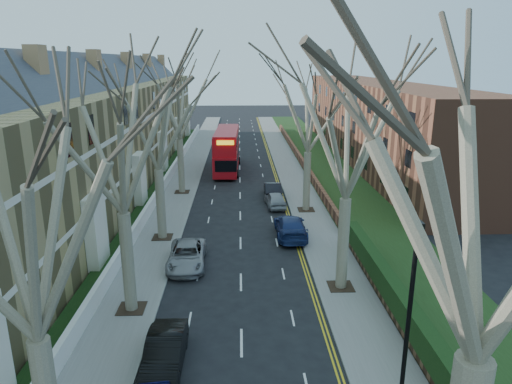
{
  "coord_description": "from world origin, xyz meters",
  "views": [
    {
      "loc": [
        0.01,
        -15.34,
        12.53
      ],
      "look_at": [
        1.23,
        18.37,
        2.82
      ],
      "focal_mm": 32.0,
      "sensor_mm": 36.0,
      "label": 1
    }
  ],
  "objects": [
    {
      "name": "tree_right_near",
      "position": [
        5.7,
        -6.0,
        9.86
      ],
      "size": [
        10.85,
        10.85,
        15.2
      ],
      "color": "#6B5E4C",
      "rests_on": "ground"
    },
    {
      "name": "car_right_far",
      "position": [
        3.12,
        26.46,
        0.72
      ],
      "size": [
        1.53,
        4.36,
        1.43
      ],
      "primitive_type": "imported",
      "rotation": [
        0.0,
        0.0,
        3.14
      ],
      "color": "black",
      "rests_on": "ground"
    },
    {
      "name": "tree_left_near",
      "position": [
        -5.7,
        -4.0,
        8.93
      ],
      "size": [
        9.8,
        9.8,
        13.73
      ],
      "color": "#6B5E4C",
      "rests_on": "ground"
    },
    {
      "name": "lamp_post",
      "position": [
        5.0,
        -3.5,
        4.57
      ],
      "size": [
        0.18,
        0.5,
        8.11
      ],
      "color": "black",
      "rests_on": "ground"
    },
    {
      "name": "car_left_far",
      "position": [
        -3.4,
        11.38,
        0.69
      ],
      "size": [
        2.43,
        5.04,
        1.38
      ],
      "primitive_type": "imported",
      "rotation": [
        0.0,
        0.0,
        0.03
      ],
      "color": "gray",
      "rests_on": "ground"
    },
    {
      "name": "double_decker_bus",
      "position": [
        -1.49,
        37.52,
        2.33
      ],
      "size": [
        3.09,
        11.39,
        4.72
      ],
      "rotation": [
        0.0,
        0.0,
        3.12
      ],
      "color": "#B00C14",
      "rests_on": "ground"
    },
    {
      "name": "front_wall_left",
      "position": [
        -7.65,
        31.0,
        0.62
      ],
      "size": [
        0.3,
        78.0,
        1.0
      ],
      "color": "white",
      "rests_on": "ground"
    },
    {
      "name": "car_right_mid",
      "position": [
        3.13,
        23.36,
        0.68
      ],
      "size": [
        1.93,
        4.11,
        1.36
      ],
      "primitive_type": "imported",
      "rotation": [
        0.0,
        0.0,
        3.23
      ],
      "color": "#93949B",
      "rests_on": "ground"
    },
    {
      "name": "flats_right",
      "position": [
        17.46,
        43.0,
        4.98
      ],
      "size": [
        13.97,
        54.0,
        10.0
      ],
      "color": "brown",
      "rests_on": "ground"
    },
    {
      "name": "tree_left_far",
      "position": [
        -5.7,
        16.0,
        9.24
      ],
      "size": [
        10.15,
        10.15,
        14.22
      ],
      "color": "#6B5E4C",
      "rests_on": "ground"
    },
    {
      "name": "pavement_left",
      "position": [
        -6.0,
        39.0,
        0.06
      ],
      "size": [
        3.0,
        102.0,
        0.12
      ],
      "primitive_type": "cube",
      "color": "slate",
      "rests_on": "ground"
    },
    {
      "name": "tree_right_mid",
      "position": [
        5.7,
        8.0,
        9.56
      ],
      "size": [
        10.5,
        10.5,
        14.71
      ],
      "color": "#6B5E4C",
      "rests_on": "ground"
    },
    {
      "name": "tree_left_mid",
      "position": [
        -5.7,
        6.0,
        9.56
      ],
      "size": [
        10.5,
        10.5,
        14.71
      ],
      "color": "#6B5E4C",
      "rests_on": "ground"
    },
    {
      "name": "pavement_right",
      "position": [
        6.0,
        39.0,
        0.06
      ],
      "size": [
        3.0,
        102.0,
        0.12
      ],
      "primitive_type": "cube",
      "color": "slate",
      "rests_on": "ground"
    },
    {
      "name": "car_left_mid",
      "position": [
        -3.23,
        1.35,
        0.73
      ],
      "size": [
        1.55,
        4.41,
        1.45
      ],
      "primitive_type": "imported",
      "rotation": [
        0.0,
        0.0,
        -0.0
      ],
      "color": "black",
      "rests_on": "ground"
    },
    {
      "name": "tree_left_dist",
      "position": [
        -5.7,
        28.0,
        9.56
      ],
      "size": [
        10.5,
        10.5,
        14.71
      ],
      "color": "#6B5E4C",
      "rests_on": "ground"
    },
    {
      "name": "terrace_left",
      "position": [
        -13.65,
        31.0,
        5.53
      ],
      "size": [
        9.7,
        78.0,
        13.6
      ],
      "color": "#9B844F",
      "rests_on": "ground"
    },
    {
      "name": "tree_right_far",
      "position": [
        5.7,
        22.0,
        9.24
      ],
      "size": [
        10.15,
        10.15,
        14.22
      ],
      "color": "#6B5E4C",
      "rests_on": "ground"
    },
    {
      "name": "grass_verge_right",
      "position": [
        10.5,
        39.0,
        0.15
      ],
      "size": [
        6.0,
        102.0,
        0.06
      ],
      "color": "#1D3413",
      "rests_on": "ground"
    },
    {
      "name": "car_right_near",
      "position": [
        3.7,
        16.16,
        0.78
      ],
      "size": [
        2.2,
        5.37,
        1.56
      ],
      "primitive_type": "imported",
      "rotation": [
        0.0,
        0.0,
        3.14
      ],
      "color": "navy",
      "rests_on": "ground"
    },
    {
      "name": "wall_hedge_right",
      "position": [
        7.7,
        2.0,
        1.12
      ],
      "size": [
        0.7,
        24.0,
        1.8
      ],
      "color": "#533823",
      "rests_on": "ground"
    }
  ]
}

